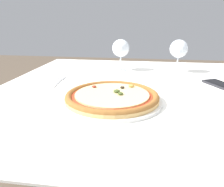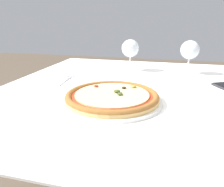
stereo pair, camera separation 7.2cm
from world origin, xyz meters
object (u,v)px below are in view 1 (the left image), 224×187
(dining_table, at_px, (166,107))
(wine_glass_far_left, at_px, (121,49))
(pizza_plate, at_px, (112,97))
(wine_glass_far_right, at_px, (179,49))
(fork, at_px, (58,81))
(cell_phone, at_px, (221,85))

(dining_table, bearing_deg, wine_glass_far_left, 126.80)
(pizza_plate, xyz_separation_m, wine_glass_far_right, (0.27, 0.47, 0.10))
(wine_glass_far_right, bearing_deg, wine_glass_far_left, -179.96)
(fork, bearing_deg, wine_glass_far_right, 26.08)
(dining_table, relative_size, fork, 8.12)
(dining_table, bearing_deg, wine_glass_far_right, 76.43)
(dining_table, distance_m, fork, 0.48)
(wine_glass_far_left, xyz_separation_m, cell_phone, (0.44, -0.22, -0.11))
(fork, bearing_deg, pizza_plate, -37.42)
(fork, xyz_separation_m, wine_glass_far_left, (0.25, 0.26, 0.11))
(fork, xyz_separation_m, wine_glass_far_right, (0.54, 0.26, 0.11))
(pizza_plate, distance_m, cell_phone, 0.49)
(pizza_plate, height_order, wine_glass_far_right, wine_glass_far_right)
(pizza_plate, height_order, wine_glass_far_left, wine_glass_far_left)
(pizza_plate, bearing_deg, cell_phone, 30.41)
(wine_glass_far_left, relative_size, cell_phone, 1.02)
(wine_glass_far_left, distance_m, wine_glass_far_right, 0.29)
(wine_glass_far_right, distance_m, cell_phone, 0.29)
(fork, relative_size, cell_phone, 1.06)
(fork, bearing_deg, cell_phone, 3.37)
(wine_glass_far_right, bearing_deg, cell_phone, -56.41)
(dining_table, xyz_separation_m, fork, (-0.47, 0.03, 0.08))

